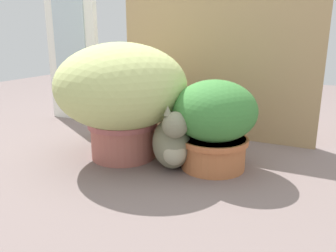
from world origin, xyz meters
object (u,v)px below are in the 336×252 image
(leafy_planter, at_px, (214,122))
(mushroom_ornament_pink, at_px, (115,138))
(cat, at_px, (172,142))
(grass_planter, at_px, (122,92))

(leafy_planter, distance_m, mushroom_ornament_pink, 0.46)
(leafy_planter, height_order, cat, leafy_planter)
(cat, bearing_deg, leafy_planter, 26.57)
(leafy_planter, relative_size, mushroom_ornament_pink, 2.53)
(grass_planter, relative_size, cat, 1.63)
(grass_planter, relative_size, mushroom_ornament_pink, 3.93)
(leafy_planter, xyz_separation_m, cat, (-0.16, -0.08, -0.09))
(mushroom_ornament_pink, bearing_deg, leafy_planter, 16.95)
(cat, height_order, mushroom_ornament_pink, cat)
(grass_planter, height_order, leafy_planter, grass_planter)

